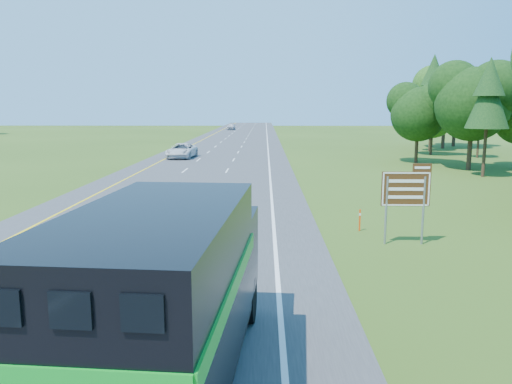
# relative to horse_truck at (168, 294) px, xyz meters

# --- Properties ---
(road) EXTENTS (15.00, 260.00, 0.04)m
(road) POSITION_rel_horse_truck_xyz_m (-3.32, 46.06, -2.00)
(road) COLOR #38383A
(road) RESTS_ON ground
(lane_markings) EXTENTS (11.15, 260.00, 0.01)m
(lane_markings) POSITION_rel_horse_truck_xyz_m (-3.32, 46.06, -1.97)
(lane_markings) COLOR yellow
(lane_markings) RESTS_ON road
(horse_truck) EXTENTS (3.20, 8.52, 3.70)m
(horse_truck) POSITION_rel_horse_truck_xyz_m (0.00, 0.00, 0.00)
(horse_truck) COLOR black
(horse_truck) RESTS_ON road
(white_suv) EXTENTS (2.96, 5.75, 1.55)m
(white_suv) POSITION_rel_horse_truck_xyz_m (-7.22, 45.02, -1.20)
(white_suv) COLOR silver
(white_suv) RESTS_ON road
(far_car) EXTENTS (2.03, 4.63, 1.55)m
(far_car) POSITION_rel_horse_truck_xyz_m (-6.60, 115.47, -1.20)
(far_car) COLOR #BAB9C1
(far_car) RESTS_ON road
(exit_sign) EXTENTS (1.92, 0.10, 3.25)m
(exit_sign) POSITION_rel_horse_truck_xyz_m (7.34, 10.79, 0.09)
(exit_sign) COLOR gray
(exit_sign) RESTS_ON ground
(delineator) EXTENTS (0.08, 0.04, 0.97)m
(delineator) POSITION_rel_horse_truck_xyz_m (5.96, 12.94, -1.50)
(delineator) COLOR #ED410C
(delineator) RESTS_ON ground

